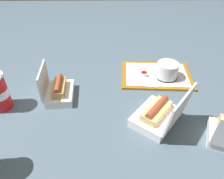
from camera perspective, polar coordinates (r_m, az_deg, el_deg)
name	(u,v)px	position (r m, az deg, el deg)	size (l,w,h in m)	color
ground_plane	(106,99)	(1.04, -1.64, -2.40)	(3.20, 3.20, 0.00)	#4C6070
food_tray	(156,75)	(1.21, 11.49, 3.72)	(0.39, 0.28, 0.01)	#A56619
cake_container	(167,71)	(1.17, 14.20, 4.78)	(0.11, 0.11, 0.08)	black
ketchup_cup	(144,74)	(1.17, 8.32, 3.99)	(0.04, 0.04, 0.02)	white
napkin_stack	(148,81)	(1.14, 9.27, 2.23)	(0.10, 0.10, 0.00)	white
plastic_fork	(144,68)	(1.24, 8.49, 5.62)	(0.11, 0.01, 0.01)	white
clamshell_hotdog_right	(58,90)	(1.05, -13.94, -0.19)	(0.14, 0.18, 0.16)	white
clamshell_hotdog_corner	(158,115)	(0.92, 12.03, -6.43)	(0.26, 0.26, 0.19)	white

